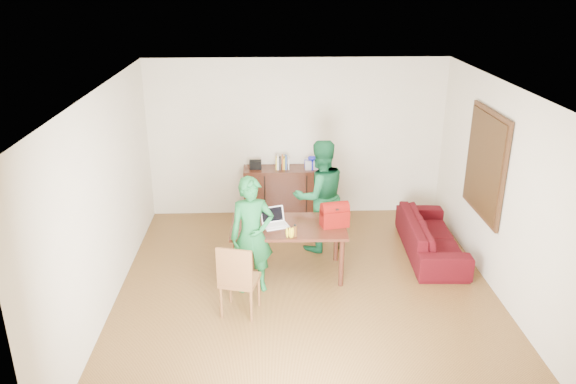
{
  "coord_description": "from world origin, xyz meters",
  "views": [
    {
      "loc": [
        -0.5,
        -6.41,
        3.97
      ],
      "look_at": [
        -0.22,
        0.78,
        1.15
      ],
      "focal_mm": 35.0,
      "sensor_mm": 36.0,
      "label": 1
    }
  ],
  "objects_px": {
    "laptop": "(276,223)",
    "sofa": "(431,236)",
    "bottle": "(295,230)",
    "chair": "(240,293)",
    "red_bag": "(335,216)",
    "person_far": "(320,196)",
    "person_near": "(252,235)",
    "table": "(289,231)"
  },
  "relations": [
    {
      "from": "laptop",
      "to": "sofa",
      "type": "height_order",
      "value": "laptop"
    },
    {
      "from": "table",
      "to": "person_far",
      "type": "xyz_separation_m",
      "value": [
        0.5,
        0.75,
        0.22
      ]
    },
    {
      "from": "chair",
      "to": "red_bag",
      "type": "height_order",
      "value": "red_bag"
    },
    {
      "from": "chair",
      "to": "person_far",
      "type": "relative_size",
      "value": 0.56
    },
    {
      "from": "chair",
      "to": "sofa",
      "type": "xyz_separation_m",
      "value": [
        2.81,
        1.5,
        -0.01
      ]
    },
    {
      "from": "bottle",
      "to": "red_bag",
      "type": "relative_size",
      "value": 0.45
    },
    {
      "from": "table",
      "to": "person_near",
      "type": "xyz_separation_m",
      "value": [
        -0.49,
        -0.41,
        0.15
      ]
    },
    {
      "from": "table",
      "to": "bottle",
      "type": "distance_m",
      "value": 0.39
    },
    {
      "from": "person_near",
      "to": "sofa",
      "type": "bearing_deg",
      "value": 10.09
    },
    {
      "from": "chair",
      "to": "bottle",
      "type": "xyz_separation_m",
      "value": [
        0.71,
        0.63,
        0.54
      ]
    },
    {
      "from": "person_near",
      "to": "laptop",
      "type": "xyz_separation_m",
      "value": [
        0.32,
        0.39,
        -0.01
      ]
    },
    {
      "from": "chair",
      "to": "bottle",
      "type": "relative_size",
      "value": 5.77
    },
    {
      "from": "person_far",
      "to": "bottle",
      "type": "distance_m",
      "value": 1.17
    },
    {
      "from": "chair",
      "to": "bottle",
      "type": "distance_m",
      "value": 1.09
    },
    {
      "from": "person_far",
      "to": "bottle",
      "type": "relative_size",
      "value": 10.28
    },
    {
      "from": "bottle",
      "to": "sofa",
      "type": "distance_m",
      "value": 2.33
    },
    {
      "from": "bottle",
      "to": "chair",
      "type": "bearing_deg",
      "value": -138.3
    },
    {
      "from": "person_near",
      "to": "laptop",
      "type": "height_order",
      "value": "person_near"
    },
    {
      "from": "person_far",
      "to": "red_bag",
      "type": "height_order",
      "value": "person_far"
    },
    {
      "from": "table",
      "to": "person_near",
      "type": "relative_size",
      "value": 1.0
    },
    {
      "from": "person_far",
      "to": "laptop",
      "type": "xyz_separation_m",
      "value": [
        -0.67,
        -0.78,
        -0.08
      ]
    },
    {
      "from": "chair",
      "to": "sofa",
      "type": "distance_m",
      "value": 3.19
    },
    {
      "from": "table",
      "to": "sofa",
      "type": "relative_size",
      "value": 0.84
    },
    {
      "from": "table",
      "to": "laptop",
      "type": "height_order",
      "value": "laptop"
    },
    {
      "from": "sofa",
      "to": "red_bag",
      "type": "bearing_deg",
      "value": 112.49
    },
    {
      "from": "red_bag",
      "to": "table",
      "type": "bearing_deg",
      "value": 165.86
    },
    {
      "from": "chair",
      "to": "sofa",
      "type": "height_order",
      "value": "chair"
    },
    {
      "from": "laptop",
      "to": "person_near",
      "type": "bearing_deg",
      "value": -147.3
    },
    {
      "from": "chair",
      "to": "red_bag",
      "type": "xyz_separation_m",
      "value": [
        1.27,
        0.95,
        0.59
      ]
    },
    {
      "from": "laptop",
      "to": "bottle",
      "type": "relative_size",
      "value": 2.26
    },
    {
      "from": "laptop",
      "to": "sofa",
      "type": "xyz_separation_m",
      "value": [
        2.34,
        0.55,
        -0.5
      ]
    },
    {
      "from": "person_far",
      "to": "laptop",
      "type": "bearing_deg",
      "value": 30.24
    },
    {
      "from": "person_far",
      "to": "bottle",
      "type": "bearing_deg",
      "value": 49.73
    },
    {
      "from": "laptop",
      "to": "red_bag",
      "type": "relative_size",
      "value": 1.03
    },
    {
      "from": "person_near",
      "to": "person_far",
      "type": "height_order",
      "value": "person_far"
    },
    {
      "from": "table",
      "to": "chair",
      "type": "distance_m",
      "value": 1.22
    },
    {
      "from": "person_near",
      "to": "red_bag",
      "type": "bearing_deg",
      "value": 9.52
    },
    {
      "from": "laptop",
      "to": "red_bag",
      "type": "bearing_deg",
      "value": -18.17
    },
    {
      "from": "person_near",
      "to": "bottle",
      "type": "relative_size",
      "value": 9.42
    },
    {
      "from": "red_bag",
      "to": "sofa",
      "type": "height_order",
      "value": "red_bag"
    },
    {
      "from": "chair",
      "to": "red_bag",
      "type": "distance_m",
      "value": 1.69
    },
    {
      "from": "person_far",
      "to": "sofa",
      "type": "bearing_deg",
      "value": 153.27
    }
  ]
}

